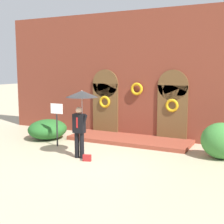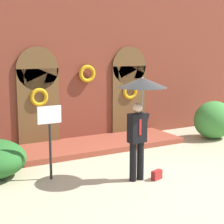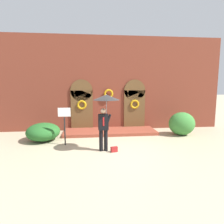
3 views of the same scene
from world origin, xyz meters
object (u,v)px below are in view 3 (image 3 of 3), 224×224
Objects in this scene: sign_post at (64,120)px; shrub_left at (43,132)px; handbag at (114,149)px; shrub_right at (182,124)px; person_with_umbrella at (106,106)px.

shrub_left is at bearing 143.20° from sign_post.
sign_post is (-2.12, 1.22, 1.05)m from handbag.
sign_post is 1.21× the size of shrub_right.
shrub_right is (4.34, 2.13, -1.28)m from person_with_umbrella.
handbag is 2.67m from sign_post.
handbag is at bearing -149.84° from shrub_right.
shrub_left is 1.28× the size of shrub_right.
person_with_umbrella is at bearing -153.85° from shrub_right.
shrub_left is at bearing 131.03° from handbag.
shrub_left is (-1.16, 0.87, -0.73)m from sign_post.
sign_post reaches higher than shrub_right.
shrub_left is (-3.29, 2.09, 0.32)m from handbag.
person_with_umbrella is 1.37× the size of sign_post.
shrub_right is at bearing 10.22° from sign_post.
shrub_left reaches higher than handbag.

